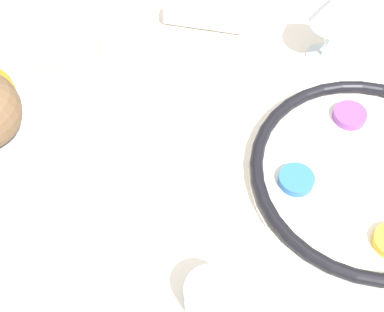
{
  "coord_description": "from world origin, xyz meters",
  "views": [
    {
      "loc": [
        0.15,
        0.48,
        1.41
      ],
      "look_at": [
        0.1,
        0.04,
        0.76
      ],
      "focal_mm": 50.0,
      "sensor_mm": 36.0,
      "label": 1
    }
  ],
  "objects": [
    {
      "name": "napkin_roll",
      "position": [
        0.05,
        -0.27,
        0.74
      ],
      "size": [
        0.15,
        0.08,
        0.04
      ],
      "color": "white",
      "rests_on": "dining_table"
    },
    {
      "name": "ground_plane",
      "position": [
        0.0,
        0.0,
        0.0
      ],
      "size": [
        8.0,
        8.0,
        0.0
      ],
      "primitive_type": "plane",
      "color": "maroon"
    },
    {
      "name": "wine_glass",
      "position": [
        -0.15,
        -0.17,
        0.83
      ],
      "size": [
        0.08,
        0.08,
        0.15
      ],
      "color": "silver",
      "rests_on": "dining_table"
    },
    {
      "name": "bread_plate",
      "position": [
        0.3,
        -0.24,
        0.73
      ],
      "size": [
        0.16,
        0.16,
        0.02
      ],
      "color": "silver",
      "rests_on": "dining_table"
    },
    {
      "name": "cup_near",
      "position": [
        0.1,
        0.25,
        0.75
      ],
      "size": [
        0.07,
        0.07,
        0.06
      ],
      "color": "silver",
      "rests_on": "dining_table"
    },
    {
      "name": "dining_table",
      "position": [
        0.0,
        0.0,
        0.36
      ],
      "size": [
        1.34,
        0.87,
        0.72
      ],
      "color": "silver",
      "rests_on": "ground_plane"
    },
    {
      "name": "fruit_stand",
      "position": [
        0.37,
        0.0,
        0.81
      ],
      "size": [
        0.17,
        0.17,
        0.11
      ],
      "color": "silver",
      "rests_on": "dining_table"
    },
    {
      "name": "seder_plate",
      "position": [
        -0.16,
        0.09,
        0.74
      ],
      "size": [
        0.36,
        0.36,
        0.03
      ],
      "color": "silver",
      "rests_on": "dining_table"
    }
  ]
}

